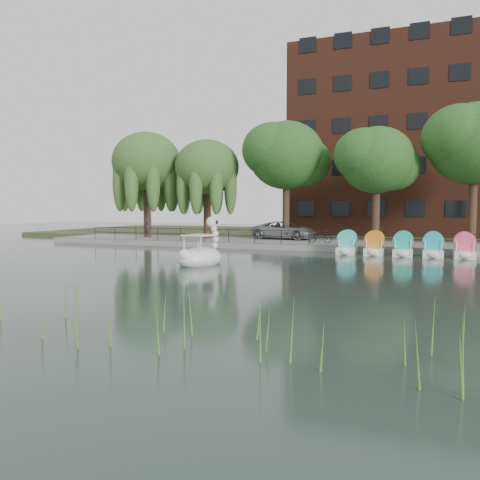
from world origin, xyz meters
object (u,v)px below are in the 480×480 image
Objects in this scene: bicycle at (320,236)px; swan_boat at (201,254)px; minivan at (284,229)px; pedestrian at (146,226)px.

swan_boat reaches higher than bicycle.
bicycle is 12.36m from swan_boat.
swan_boat reaches higher than minivan.
pedestrian is (-11.76, -1.94, 0.16)m from minivan.
bicycle is at bearing 39.64° from pedestrian.
minivan is 1.85× the size of swan_boat.
bicycle is at bearing 84.02° from swan_boat.
minivan is 3.02× the size of pedestrian.
swan_boat is at bearing -4.58° from pedestrian.
pedestrian is at bearing 85.45° from bicycle.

